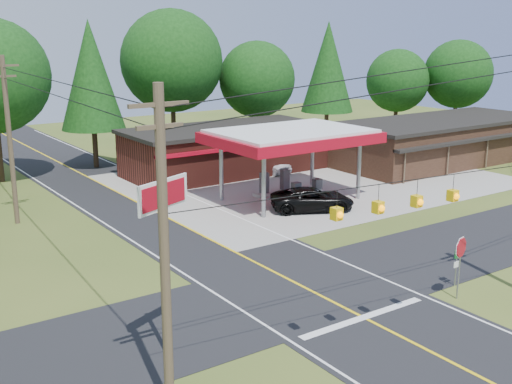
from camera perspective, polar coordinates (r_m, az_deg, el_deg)
ground at (r=29.36m, az=4.61°, el=-8.63°), size 120.00×120.00×0.00m
main_highway at (r=29.35m, az=4.61°, el=-8.61°), size 8.00×120.00×0.02m
cross_road at (r=29.35m, az=4.61°, el=-8.60°), size 70.00×7.00×0.02m
lane_center_yellow at (r=29.35m, az=4.61°, el=-8.58°), size 0.15×110.00×0.00m
gas_canopy at (r=43.43m, az=3.11°, el=4.76°), size 10.60×7.40×4.88m
convenience_store at (r=52.48m, az=-2.74°, el=3.80°), size 16.40×7.55×3.80m
strip_building at (r=59.11m, az=16.05°, el=4.44°), size 20.40×8.75×3.80m
utility_pole_near_left at (r=18.70m, az=-8.15°, el=-5.19°), size 1.80×0.30×10.00m
utility_pole_far_left at (r=40.42m, az=-21.06°, el=4.47°), size 1.80×0.30×10.00m
overhead_beacons at (r=22.61m, az=12.57°, el=0.68°), size 17.04×2.04×1.03m
treeline_backdrop at (r=48.53m, az=-12.83°, el=9.26°), size 70.27×51.59×13.30m
suv_car at (r=41.57m, az=5.03°, el=-0.67°), size 7.23×7.23×1.49m
sedan_car at (r=52.57m, az=0.94°, el=2.54°), size 5.42×5.42×1.50m
big_stop_sign at (r=21.97m, az=-8.14°, el=-3.03°), size 2.30×1.05×6.64m
octagonal_stop_sign at (r=28.88m, az=17.74°, el=-5.12°), size 0.95×0.27×2.85m
route_sign_post at (r=30.58m, az=17.42°, el=-5.88°), size 0.42×0.09×2.04m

